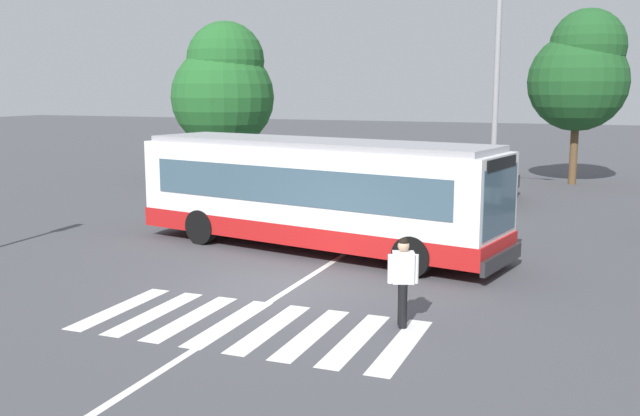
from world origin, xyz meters
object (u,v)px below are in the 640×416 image
at_px(city_transit_bus, 315,193).
at_px(twin_arm_street_lamp, 498,40).
at_px(parked_car_teal, 415,181).
at_px(background_tree_right, 581,72).
at_px(parked_car_charcoal, 485,183).
at_px(parked_car_blue, 292,176).
at_px(parked_car_red, 353,178).
at_px(background_tree_left, 224,87).
at_px(pedestrian_crossing_street, 403,277).

height_order(city_transit_bus, twin_arm_street_lamp, twin_arm_street_lamp).
distance_m(parked_car_teal, background_tree_right, 10.37).
bearing_deg(parked_car_charcoal, parked_car_blue, -175.73).
distance_m(parked_car_red, background_tree_left, 9.10).
relative_size(city_transit_bus, pedestrian_crossing_street, 6.42).
xyz_separation_m(twin_arm_street_lamp, background_tree_right, (2.37, 10.01, -0.88)).
bearing_deg(background_tree_right, parked_car_teal, -127.99).
relative_size(city_transit_bus, parked_car_blue, 2.44).
relative_size(parked_car_charcoal, background_tree_left, 0.61).
bearing_deg(parked_car_blue, parked_car_charcoal, 4.27).
bearing_deg(pedestrian_crossing_street, parked_car_blue, 120.50).
height_order(background_tree_left, background_tree_right, background_tree_right).
xyz_separation_m(parked_car_teal, background_tree_right, (5.77, 7.39, 4.42)).
distance_m(pedestrian_crossing_street, twin_arm_street_lamp, 13.71).
height_order(parked_car_blue, parked_car_charcoal, same).
height_order(city_transit_bus, background_tree_left, background_tree_left).
height_order(twin_arm_street_lamp, background_tree_left, twin_arm_street_lamp).
height_order(pedestrian_crossing_street, background_tree_left, background_tree_left).
height_order(parked_car_teal, background_tree_right, background_tree_right).
relative_size(parked_car_charcoal, twin_arm_street_lamp, 0.46).
relative_size(city_transit_bus, parked_car_charcoal, 2.38).
relative_size(parked_car_red, twin_arm_street_lamp, 0.45).
distance_m(city_transit_bus, background_tree_right, 18.66).
relative_size(background_tree_left, background_tree_right, 0.95).
bearing_deg(city_transit_bus, parked_car_charcoal, 73.23).
distance_m(parked_car_teal, twin_arm_street_lamp, 6.83).
xyz_separation_m(parked_car_charcoal, twin_arm_street_lamp, (0.69, -3.05, 5.31)).
bearing_deg(twin_arm_street_lamp, pedestrian_crossing_street, -89.14).
distance_m(city_transit_bus, parked_car_blue, 10.91).
xyz_separation_m(pedestrian_crossing_street, parked_car_teal, (-3.60, 15.33, -0.20)).
bearing_deg(background_tree_right, pedestrian_crossing_street, -95.47).
distance_m(parked_car_red, background_tree_right, 12.05).
bearing_deg(background_tree_right, parked_car_blue, -145.78).
bearing_deg(parked_car_teal, parked_car_blue, -178.24).
xyz_separation_m(parked_car_blue, parked_car_teal, (5.34, 0.16, 0.00)).
height_order(parked_car_blue, parked_car_teal, same).
relative_size(parked_car_red, background_tree_right, 0.57).
bearing_deg(parked_car_blue, twin_arm_street_lamp, -15.66).
height_order(parked_car_charcoal, twin_arm_street_lamp, twin_arm_street_lamp).
xyz_separation_m(city_transit_bus, parked_car_red, (-2.27, 9.85, -0.82)).
bearing_deg(background_tree_left, city_transit_bus, -52.39).
bearing_deg(pedestrian_crossing_street, background_tree_right, 84.53).
height_order(parked_car_blue, background_tree_left, background_tree_left).
relative_size(pedestrian_crossing_street, parked_car_red, 0.38).
relative_size(parked_car_blue, parked_car_charcoal, 0.98).
height_order(parked_car_blue, parked_car_red, same).
distance_m(pedestrian_crossing_street, parked_car_teal, 15.75).
distance_m(parked_car_blue, background_tree_right, 14.15).
bearing_deg(parked_car_blue, background_tree_left, 147.02).
height_order(parked_car_blue, twin_arm_street_lamp, twin_arm_street_lamp).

